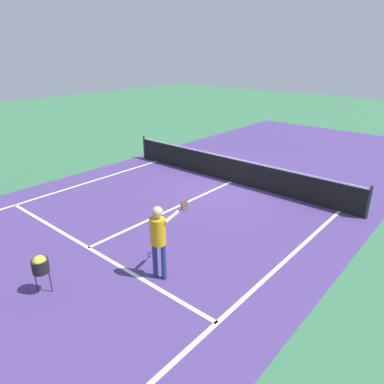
{
  "coord_description": "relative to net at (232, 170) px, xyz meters",
  "views": [
    {
      "loc": [
        7.1,
        -10.6,
        4.7
      ],
      "look_at": [
        1.15,
        -3.65,
        1.0
      ],
      "focal_mm": 32.92,
      "sensor_mm": 36.0,
      "label": 1
    }
  ],
  "objects": [
    {
      "name": "ground_plane",
      "position": [
        0.0,
        0.0,
        -0.49
      ],
      "size": [
        60.0,
        60.0,
        0.0
      ],
      "primitive_type": "plane",
      "color": "#38724C"
    },
    {
      "name": "court_surface_inbounds",
      "position": [
        0.0,
        0.0,
        -0.49
      ],
      "size": [
        10.62,
        24.4,
        0.0
      ],
      "primitive_type": "cube",
      "color": "#4C387A",
      "rests_on": "ground_plane"
    },
    {
      "name": "line_sideline_left",
      "position": [
        -4.11,
        -5.95,
        -0.49
      ],
      "size": [
        0.1,
        11.89,
        0.01
      ],
      "primitive_type": "cube",
      "color": "white",
      "rests_on": "ground_plane"
    },
    {
      "name": "line_sideline_right",
      "position": [
        4.11,
        -5.95,
        -0.49
      ],
      "size": [
        0.1,
        11.89,
        0.01
      ],
      "primitive_type": "cube",
      "color": "white",
      "rests_on": "ground_plane"
    },
    {
      "name": "line_service_near",
      "position": [
        0.0,
        -6.4,
        -0.49
      ],
      "size": [
        8.22,
        0.1,
        0.01
      ],
      "primitive_type": "cube",
      "color": "white",
      "rests_on": "ground_plane"
    },
    {
      "name": "line_center_service",
      "position": [
        0.0,
        -3.2,
        -0.49
      ],
      "size": [
        0.1,
        6.4,
        0.01
      ],
      "primitive_type": "cube",
      "color": "white",
      "rests_on": "ground_plane"
    },
    {
      "name": "net",
      "position": [
        0.0,
        0.0,
        0.0
      ],
      "size": [
        9.87,
        0.09,
        1.07
      ],
      "color": "#33383D",
      "rests_on": "ground_plane"
    },
    {
      "name": "player_near",
      "position": [
        2.29,
        -6.06,
        0.59
      ],
      "size": [
        0.41,
        1.24,
        1.73
      ],
      "color": "navy",
      "rests_on": "ground_plane"
    },
    {
      "name": "ball_hopper",
      "position": [
        0.84,
        -8.02,
        0.18
      ],
      "size": [
        0.34,
        0.34,
        0.87
      ],
      "color": "black",
      "rests_on": "ground_plane"
    }
  ]
}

